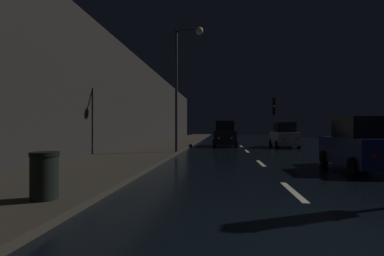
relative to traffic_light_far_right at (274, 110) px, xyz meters
The scene contains 10 objects.
ground 6.87m from the traffic_light_far_right, 136.78° to the right, with size 25.46×84.00×0.02m, color black.
sidewalk_left 12.01m from the traffic_light_far_right, 159.73° to the right, with size 4.40×84.00×0.15m, color #38332B.
building_facade_left 15.30m from the traffic_light_far_right, 150.77° to the right, with size 0.80×63.00×7.58m, color #2D2B28.
lane_centerline 13.72m from the traffic_light_far_right, 108.64° to the right, with size 0.16×31.58×0.01m.
traffic_light_far_right is the anchor object (origin of this frame).
streetlamp_overhead 18.00m from the traffic_light_far_right, 117.23° to the right, with size 1.70×0.44×7.59m.
trash_bin_curbside 29.09m from the traffic_light_far_right, 109.01° to the right, with size 0.55×0.55×0.93m.
car_approaching_headlights 10.10m from the traffic_light_far_right, 125.47° to the right, with size 2.03×4.39×2.21m.
car_parked_right_far 9.23m from the traffic_light_far_right, 95.19° to the right, with size 1.87×4.06×2.04m.
car_parked_right_near 21.64m from the traffic_light_far_right, 92.13° to the right, with size 1.80×3.91×1.97m.
Camera 1 is at (-1.74, -4.03, 1.54)m, focal length 26.09 mm.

